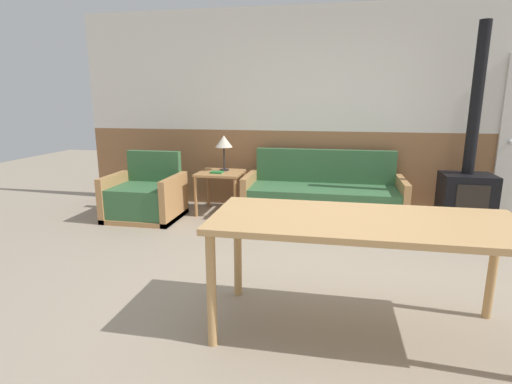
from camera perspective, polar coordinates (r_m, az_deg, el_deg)
The scene contains 9 objects.
ground_plane at distance 3.30m, azimuth 10.55°, elevation -14.26°, with size 16.00×16.00×0.00m, color gray.
wall_back at distance 5.57m, azimuth 11.49°, elevation 11.25°, with size 7.20×0.06×2.70m.
couch at distance 5.22m, azimuth 9.51°, elevation -0.91°, with size 2.00×0.78×0.85m.
armchair at distance 5.33m, azimuth -15.52°, elevation -0.87°, with size 0.89×0.76×0.84m.
side_table at distance 5.38m, azimuth -5.08°, elevation 2.01°, with size 0.59×0.59×0.56m.
table_lamp at distance 5.40m, azimuth -4.62°, elevation 7.06°, with size 0.23×0.23×0.48m.
book_stack at distance 5.27m, azimuth -5.62°, elevation 2.83°, with size 0.16×0.13×0.02m.
dining_table at distance 2.61m, azimuth 15.15°, elevation -5.32°, with size 1.92×0.80×0.77m.
wood_stove at distance 5.29m, azimuth 27.98°, elevation 1.29°, with size 0.58×0.46×2.35m.
Camera 1 is at (-0.02, -2.94, 1.50)m, focal length 28.00 mm.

